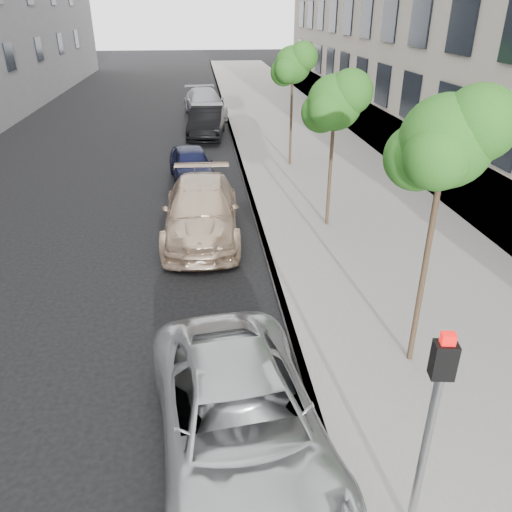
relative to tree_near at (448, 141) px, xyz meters
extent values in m
plane|color=black|center=(-3.23, -1.50, -4.19)|extent=(160.00, 160.00, 0.00)
cube|color=gray|center=(1.07, 22.50, -4.12)|extent=(6.40, 72.00, 0.14)
cube|color=#9E9B93|center=(-2.05, 22.50, -4.12)|extent=(0.15, 72.00, 0.14)
cylinder|color=#38281C|center=(-0.03, 0.00, -1.68)|extent=(0.10, 0.10, 4.75)
sphere|color=#2C6118|center=(-0.03, 0.00, 0.00)|extent=(1.42, 1.42, 1.42)
sphere|color=#2C6118|center=(0.32, -0.20, 0.30)|extent=(1.14, 1.14, 1.14)
sphere|color=#2C6118|center=(-0.33, 0.25, -0.30)|extent=(1.07, 1.07, 1.07)
cylinder|color=#38281C|center=(-0.03, 6.50, -1.93)|extent=(0.10, 0.10, 4.25)
sphere|color=#2C6118|center=(-0.03, 6.50, -0.50)|extent=(1.50, 1.50, 1.50)
sphere|color=#2C6118|center=(0.32, 6.30, -0.20)|extent=(1.20, 1.20, 1.20)
sphere|color=#2C6118|center=(-0.33, 6.75, -0.80)|extent=(1.13, 1.13, 1.13)
cylinder|color=#38281C|center=(-0.03, 13.00, -1.76)|extent=(0.10, 0.10, 4.59)
sphere|color=#2C6118|center=(-0.03, 13.00, -0.16)|extent=(1.40, 1.40, 1.40)
sphere|color=#2C6118|center=(0.32, 12.80, 0.14)|extent=(1.12, 1.12, 1.12)
sphere|color=#2C6118|center=(-0.33, 13.25, -0.46)|extent=(1.05, 1.05, 1.05)
cylinder|color=#939699|center=(-1.33, -3.25, -2.85)|extent=(0.10, 0.10, 2.41)
cube|color=black|center=(-1.33, -3.25, -1.43)|extent=(0.27, 0.22, 0.42)
cube|color=red|center=(-1.33, -3.25, -1.16)|extent=(0.15, 0.12, 0.12)
imported|color=#B4B7B9|center=(-3.33, -1.80, -3.49)|extent=(2.89, 5.26, 1.40)
imported|color=#C9AC8F|center=(-3.77, 6.43, -3.44)|extent=(2.27, 5.25, 1.51)
imported|color=black|center=(-4.08, 11.53, -3.54)|extent=(1.96, 3.96, 1.30)
imported|color=black|center=(-3.33, 18.78, -3.43)|extent=(2.12, 4.77, 1.52)
imported|color=#9D9EA5|center=(-3.33, 24.40, -3.41)|extent=(2.76, 5.62, 1.57)
camera|label=1|loc=(-3.70, -7.10, 1.80)|focal=35.00mm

